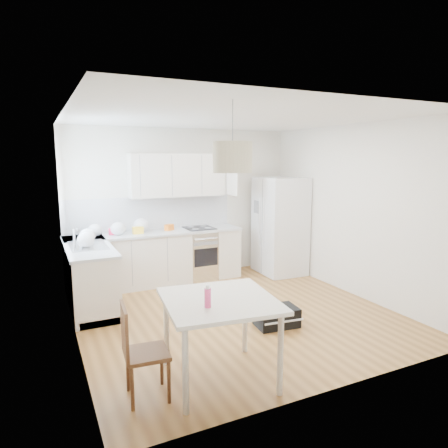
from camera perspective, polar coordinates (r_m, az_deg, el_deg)
name	(u,v)px	position (r m, az deg, el deg)	size (l,w,h in m)	color
floor	(234,313)	(5.81, 1.48, -12.57)	(4.20, 4.20, 0.00)	brown
ceiling	(235,117)	(5.41, 1.60, 15.00)	(4.20, 4.20, 0.00)	white
wall_back	(183,203)	(7.36, -5.90, 2.94)	(4.20, 4.20, 0.00)	white
wall_left	(71,231)	(4.88, -21.02, -0.92)	(4.20, 4.20, 0.00)	white
wall_right	(352,210)	(6.66, 17.87, 1.85)	(4.20, 4.20, 0.00)	white
window_glassblock	(63,189)	(5.97, -22.03, 4.67)	(0.02, 1.00, 1.00)	#BFE0F9
cabinets_back	(157,259)	(7.07, -9.56, -4.92)	(3.00, 0.60, 0.88)	silver
cabinets_left	(89,277)	(6.28, -18.68, -7.13)	(0.60, 1.80, 0.88)	silver
counter_back	(156,233)	(6.97, -9.66, -1.26)	(3.02, 0.64, 0.04)	#AFB2B4
counter_left	(88,246)	(6.16, -18.91, -3.02)	(0.64, 1.82, 0.04)	#AFB2B4
backsplash_back	(151,213)	(7.20, -10.37, 1.56)	(3.00, 0.01, 0.58)	white
backsplash_left	(65,227)	(6.08, -21.81, -0.37)	(0.01, 1.80, 0.58)	white
upper_cabinets	(177,175)	(7.12, -6.68, 6.94)	(1.70, 0.32, 0.75)	silver
range_oven	(200,254)	(7.32, -3.51, -4.32)	(0.50, 0.61, 0.88)	silver
sink	(88,246)	(6.11, -18.86, -2.98)	(0.50, 0.80, 0.16)	silver
refrigerator	(280,226)	(7.64, 8.07, -0.22)	(0.87, 0.91, 1.82)	white
dining_table	(219,308)	(3.95, -0.67, -11.91)	(1.17, 1.17, 0.83)	beige
dining_chair	(147,351)	(3.85, -10.95, -17.39)	(0.38, 0.38, 0.90)	#482715
drink_bottle	(208,296)	(3.67, -2.34, -10.25)	(0.06, 0.06, 0.21)	#DD3D76
gym_bag	(277,317)	(5.39, 7.51, -12.98)	(0.54, 0.35, 0.25)	black
pendant_lamp	(233,157)	(3.76, 1.23, 9.53)	(0.37, 0.37, 0.29)	beige
grocery_bag_a	(95,230)	(6.76, -17.96, -0.86)	(0.23, 0.19, 0.20)	silver
grocery_bag_b	(118,229)	(6.76, -14.89, -0.65)	(0.24, 0.21, 0.22)	silver
grocery_bag_c	(141,225)	(6.98, -11.75, -0.16)	(0.26, 0.22, 0.24)	silver
grocery_bag_d	(87,236)	(6.32, -18.94, -1.58)	(0.23, 0.20, 0.21)	silver
grocery_bag_e	(86,240)	(5.98, -19.14, -2.16)	(0.24, 0.20, 0.22)	silver
snack_orange	(169,227)	(7.06, -7.84, -0.47)	(0.15, 0.10, 0.11)	#D65F13
snack_yellow	(138,230)	(6.83, -12.19, -0.88)	(0.17, 0.11, 0.12)	yellow
snack_red	(113,232)	(6.85, -15.52, -1.04)	(0.15, 0.09, 0.10)	red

